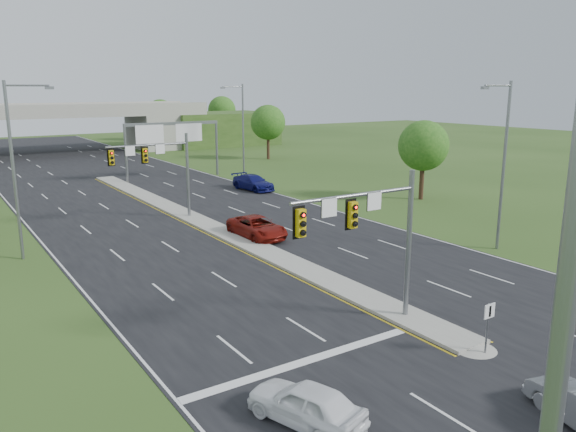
# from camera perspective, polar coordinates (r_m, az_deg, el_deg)

# --- Properties ---
(ground) EXTENTS (240.00, 240.00, 0.00)m
(ground) POSITION_cam_1_polar(r_m,az_deg,el_deg) (27.38, 11.80, -10.06)
(ground) COLOR #2C4819
(ground) RESTS_ON ground
(road) EXTENTS (24.00, 160.00, 0.02)m
(road) POSITION_cam_1_polar(r_m,az_deg,el_deg) (56.61, -14.04, 1.76)
(road) COLOR black
(road) RESTS_ON ground
(median) EXTENTS (2.00, 54.00, 0.16)m
(median) POSITION_cam_1_polar(r_m,az_deg,el_deg) (45.66, -8.98, -0.51)
(median) COLOR gray
(median) RESTS_ON road
(median_nose) EXTENTS (2.00, 2.00, 0.16)m
(median_nose) POSITION_cam_1_polar(r_m,az_deg,el_deg) (24.96, 18.46, -12.57)
(median_nose) COLOR gray
(median_nose) RESTS_ON road
(lane_markings) EXTENTS (23.72, 160.00, 0.01)m
(lane_markings) POSITION_cam_1_polar(r_m,az_deg,el_deg) (50.79, -12.37, 0.62)
(lane_markings) COLOR gold
(lane_markings) RESTS_ON road
(signal_mast_near) EXTENTS (6.62, 0.60, 7.00)m
(signal_mast_near) POSITION_cam_1_polar(r_m,az_deg,el_deg) (24.34, 8.66, -1.10)
(signal_mast_near) COLOR slate
(signal_mast_near) RESTS_ON ground
(signal_mast_far) EXTENTS (6.62, 0.60, 7.00)m
(signal_mast_far) POSITION_cam_1_polar(r_m,az_deg,el_deg) (45.74, -12.78, 5.25)
(signal_mast_far) COLOR slate
(signal_mast_far) RESTS_ON ground
(keep_right_sign) EXTENTS (0.60, 0.13, 2.20)m
(keep_right_sign) POSITION_cam_1_polar(r_m,az_deg,el_deg) (24.11, 19.69, -9.91)
(keep_right_sign) COLOR slate
(keep_right_sign) RESTS_ON ground
(sign_gantry) EXTENTS (11.58, 0.44, 6.67)m
(sign_gantry) POSITION_cam_1_polar(r_m,az_deg,el_deg) (67.46, -11.74, 8.10)
(sign_gantry) COLOR slate
(sign_gantry) RESTS_ON ground
(overpass) EXTENTS (80.00, 14.00, 8.10)m
(overpass) POSITION_cam_1_polar(r_m,az_deg,el_deg) (99.49, -22.97, 7.84)
(overpass) COLOR gray
(overpass) RESTS_ON ground
(lightpole_l_mid) EXTENTS (2.85, 0.25, 11.00)m
(lightpole_l_mid) POSITION_cam_1_polar(r_m,az_deg,el_deg) (38.14, -25.88, 4.91)
(lightpole_l_mid) COLOR slate
(lightpole_l_mid) RESTS_ON ground
(lightpole_r_near) EXTENTS (2.85, 0.25, 11.00)m
(lightpole_r_near) POSITION_cam_1_polar(r_m,az_deg,el_deg) (38.97, 20.96, 5.49)
(lightpole_r_near) COLOR slate
(lightpole_r_near) RESTS_ON ground
(lightpole_r_far) EXTENTS (2.85, 0.25, 11.00)m
(lightpole_r_far) POSITION_cam_1_polar(r_m,az_deg,el_deg) (65.75, -4.74, 8.96)
(lightpole_r_far) COLOR slate
(lightpole_r_far) RESTS_ON ground
(tree_r_near) EXTENTS (4.80, 4.80, 7.60)m
(tree_r_near) POSITION_cam_1_polar(r_m,az_deg,el_deg) (55.25, 13.60, 6.95)
(tree_r_near) COLOR #382316
(tree_r_near) RESTS_ON ground
(tree_r_mid) EXTENTS (5.20, 5.20, 8.12)m
(tree_r_mid) POSITION_cam_1_polar(r_m,az_deg,el_deg) (85.10, -2.05, 9.48)
(tree_r_mid) COLOR #382316
(tree_r_mid) RESTS_ON ground
(tree_back_c) EXTENTS (5.60, 5.60, 8.32)m
(tree_back_c) POSITION_cam_1_polar(r_m,az_deg,el_deg) (119.38, -12.83, 10.15)
(tree_back_c) COLOR #382316
(tree_back_c) RESTS_ON ground
(tree_back_d) EXTENTS (6.00, 6.00, 8.85)m
(tree_back_d) POSITION_cam_1_polar(r_m,az_deg,el_deg) (124.99, -6.74, 10.63)
(tree_back_d) COLOR #382316
(tree_back_d) RESTS_ON ground
(car_white) EXTENTS (2.86, 4.37, 1.38)m
(car_white) POSITION_cam_1_polar(r_m,az_deg,el_deg) (18.90, 1.82, -18.47)
(car_white) COLOR white
(car_white) RESTS_ON road
(car_far_a) EXTENTS (2.60, 5.48, 1.51)m
(car_far_a) POSITION_cam_1_polar(r_m,az_deg,el_deg) (40.42, -3.16, -1.13)
(car_far_a) COLOR maroon
(car_far_a) RESTS_ON road
(car_far_b) EXTENTS (2.87, 5.71, 1.59)m
(car_far_b) POSITION_cam_1_polar(r_m,az_deg,el_deg) (59.38, -3.56, 3.42)
(car_far_b) COLOR #0E1055
(car_far_b) RESTS_ON road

